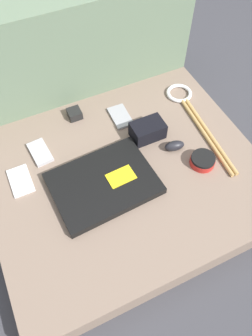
{
  "coord_description": "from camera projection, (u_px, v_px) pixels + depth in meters",
  "views": [
    {
      "loc": [
        -0.26,
        -0.56,
        1.04
      ],
      "look_at": [
        0.0,
        0.0,
        0.12
      ],
      "focal_mm": 35.0,
      "sensor_mm": 36.0,
      "label": 1
    }
  ],
  "objects": [
    {
      "name": "ground_plane",
      "position": [
        126.0,
        187.0,
        1.21
      ],
      "size": [
        8.0,
        8.0,
        0.0
      ],
      "primitive_type": "plane",
      "color": "#38383D"
    },
    {
      "name": "couch_seat",
      "position": [
        126.0,
        179.0,
        1.16
      ],
      "size": [
        0.93,
        0.78,
        0.1
      ],
      "color": "#7A6656",
      "rests_on": "ground_plane"
    },
    {
      "name": "couch_backrest",
      "position": [
        72.0,
        55.0,
        1.25
      ],
      "size": [
        0.93,
        0.2,
        0.49
      ],
      "color": "#60755B",
      "rests_on": "ground_plane"
    },
    {
      "name": "laptop",
      "position": [
        104.0,
        183.0,
        1.08
      ],
      "size": [
        0.35,
        0.27,
        0.03
      ],
      "rotation": [
        0.0,
        0.0,
        0.06
      ],
      "color": "black",
      "rests_on": "couch_seat"
    },
    {
      "name": "computer_mouse",
      "position": [
        174.0,
        146.0,
        1.16
      ],
      "size": [
        0.08,
        0.05,
        0.04
      ],
      "rotation": [
        0.0,
        0.0,
        -0.19
      ],
      "color": "black",
      "rests_on": "couch_seat"
    },
    {
      "name": "speaker_puck",
      "position": [
        203.0,
        160.0,
        1.13
      ],
      "size": [
        0.09,
        0.09,
        0.03
      ],
      "color": "red",
      "rests_on": "couch_seat"
    },
    {
      "name": "phone_silver",
      "position": [
        120.0,
        117.0,
        1.26
      ],
      "size": [
        0.07,
        0.12,
        0.01
      ],
      "rotation": [
        0.0,
        0.0,
        -0.03
      ],
      "color": "#99999E",
      "rests_on": "couch_seat"
    },
    {
      "name": "phone_black",
      "position": [
        21.0,
        181.0,
        1.09
      ],
      "size": [
        0.07,
        0.11,
        0.01
      ],
      "rotation": [
        0.0,
        0.0,
        -0.0
      ],
      "color": "silver",
      "rests_on": "couch_seat"
    },
    {
      "name": "phone_small",
      "position": [
        40.0,
        152.0,
        1.16
      ],
      "size": [
        0.07,
        0.11,
        0.01
      ],
      "rotation": [
        0.0,
        0.0,
        0.09
      ],
      "color": "#B7B7BC",
      "rests_on": "couch_seat"
    },
    {
      "name": "camera_pouch",
      "position": [
        148.0,
        130.0,
        1.18
      ],
      "size": [
        0.12,
        0.08,
        0.06
      ],
      "color": "black",
      "rests_on": "couch_seat"
    },
    {
      "name": "charger_brick",
      "position": [
        75.0,
        114.0,
        1.25
      ],
      "size": [
        0.05,
        0.05,
        0.03
      ],
      "color": "black",
      "rests_on": "couch_seat"
    },
    {
      "name": "cable_coil",
      "position": [
        179.0,
        93.0,
        1.32
      ],
      "size": [
        0.1,
        0.1,
        0.01
      ],
      "color": "white",
      "rests_on": "couch_seat"
    },
    {
      "name": "drumstick_pair",
      "position": [
        207.0,
        134.0,
        1.2
      ],
      "size": [
        0.06,
        0.39,
        0.01
      ],
      "rotation": [
        0.0,
        0.0,
        -0.07
      ],
      "color": "tan",
      "rests_on": "couch_seat"
    }
  ]
}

